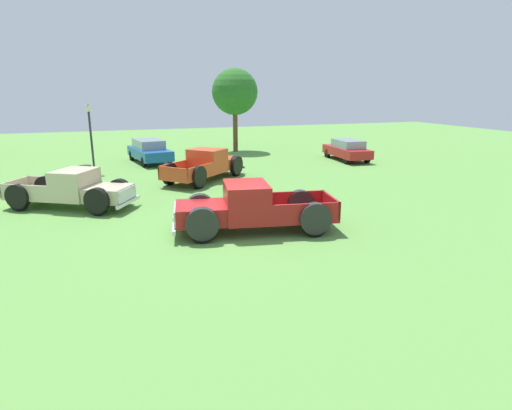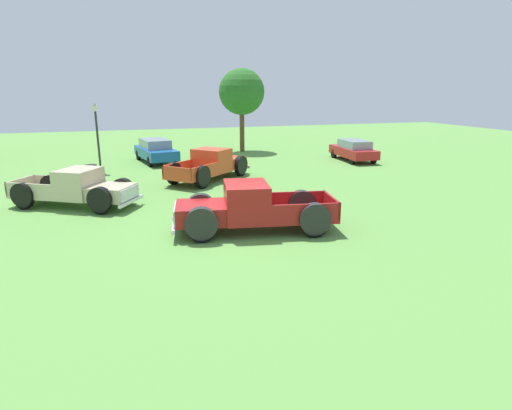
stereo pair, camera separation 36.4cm
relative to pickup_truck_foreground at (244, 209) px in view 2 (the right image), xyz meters
The scene contains 9 objects.
ground_plane 0.86m from the pickup_truck_foreground, 168.22° to the right, with size 80.00×80.00×0.00m, color #5B9342.
pickup_truck_foreground is the anchor object (origin of this frame).
pickup_truck_behind_left 8.98m from the pickup_truck_foreground, 84.47° to the left, with size 5.14×4.93×1.61m.
pickup_truck_behind_right 7.39m from the pickup_truck_foreground, 136.87° to the left, with size 5.28×4.10×1.55m.
sedan_distant_a 16.35m from the pickup_truck_foreground, 47.11° to the left, with size 1.97×4.25×1.39m.
sedan_distant_b 15.48m from the pickup_truck_foreground, 95.58° to the left, with size 2.58×4.72×1.49m.
lamp_post_near 13.88m from the pickup_truck_foreground, 110.76° to the left, with size 0.36×0.36×3.87m.
trash_can 11.06m from the pickup_truck_foreground, 118.25° to the left, with size 0.59×0.59×0.95m.
oak_tree_east 19.71m from the pickup_truck_foreground, 74.12° to the left, with size 3.42×3.42×6.17m.
Camera 2 is at (-3.50, -13.09, 4.62)m, focal length 30.02 mm.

